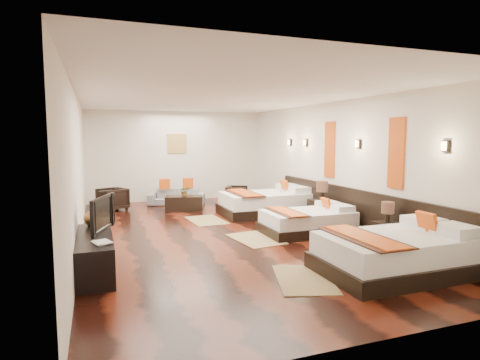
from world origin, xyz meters
name	(u,v)px	position (x,y,z in m)	size (l,w,h in m)	color
floor	(223,233)	(0.00, 0.00, 0.00)	(5.50, 9.50, 0.01)	black
ceiling	(222,97)	(0.00, 0.00, 2.80)	(5.50, 9.50, 0.01)	white
back_wall	(177,156)	(0.00, 4.75, 1.40)	(5.50, 0.01, 2.80)	silver
left_wall	(78,170)	(-2.75, 0.00, 1.40)	(0.01, 9.50, 2.80)	silver
right_wall	(337,163)	(2.75, 0.00, 1.40)	(0.01, 9.50, 2.80)	silver
headboard_panel	(356,210)	(2.71, -0.80, 0.45)	(0.08, 6.60, 0.90)	black
bed_near	(399,253)	(1.70, -3.20, 0.30)	(2.29, 1.44, 0.87)	black
bed_mid	(309,221)	(1.69, -0.58, 0.25)	(1.88, 1.18, 0.72)	black
bed_far	(267,203)	(1.70, 1.58, 0.30)	(2.30, 1.45, 0.88)	black
nightstand_a	(387,232)	(2.44, -2.07, 0.29)	(0.42, 0.42, 0.84)	black
nightstand_b	(322,209)	(2.45, 0.14, 0.35)	(0.50, 0.50, 0.99)	black
jute_mat_near	(304,279)	(0.25, -3.00, 0.01)	(0.75, 1.20, 0.01)	olive
jute_mat_mid	(255,239)	(0.45, -0.70, 0.01)	(0.75, 1.20, 0.01)	olive
jute_mat_far	(206,220)	(0.01, 1.35, 0.01)	(0.75, 1.20, 0.01)	olive
tv_console	(95,254)	(-2.50, -1.64, 0.28)	(0.50, 1.80, 0.55)	black
tv	(97,214)	(-2.45, -1.36, 0.82)	(0.93, 0.12, 0.54)	black
book	(94,244)	(-2.50, -2.20, 0.56)	(0.21, 0.29, 0.03)	black
figurine	(94,215)	(-2.50, -0.94, 0.72)	(0.32, 0.32, 0.34)	brown
sofa	(177,197)	(-0.21, 3.88, 0.24)	(1.64, 0.64, 0.48)	slate
armchair_left	(112,199)	(-2.04, 3.51, 0.31)	(0.66, 0.68, 0.62)	black
armchair_right	(237,195)	(1.47, 3.25, 0.28)	(0.60, 0.62, 0.56)	black
coffee_table	(184,203)	(-0.21, 2.83, 0.20)	(1.00, 0.50, 0.40)	black
table_plant	(184,191)	(-0.20, 2.81, 0.55)	(0.26, 0.23, 0.29)	#24591D
orange_panel_a	(396,153)	(2.73, -1.90, 1.70)	(0.04, 0.40, 1.30)	#D86014
orange_panel_b	(330,150)	(2.73, 0.30, 1.70)	(0.04, 0.40, 1.30)	#D86014
sconce_near	(445,146)	(2.70, -3.00, 1.85)	(0.07, 0.12, 0.18)	black
sconce_mid	(358,144)	(2.70, -0.80, 1.85)	(0.07, 0.12, 0.18)	black
sconce_far	(306,143)	(2.70, 1.40, 1.85)	(0.07, 0.12, 0.18)	black
sconce_lounge	(290,142)	(2.70, 2.30, 1.85)	(0.07, 0.12, 0.18)	black
gold_artwork	(177,143)	(0.00, 4.73, 1.80)	(0.60, 0.04, 0.60)	#AD873F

